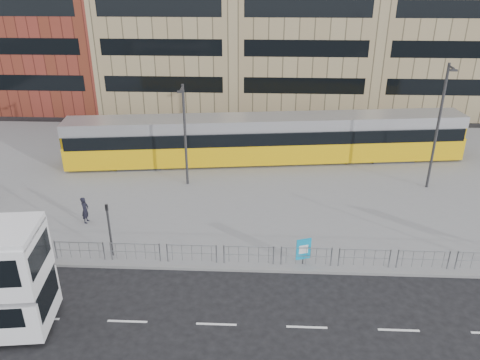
{
  "coord_description": "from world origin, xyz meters",
  "views": [
    {
      "loc": [
        -0.2,
        -20.07,
        14.53
      ],
      "look_at": [
        -1.41,
        6.0,
        2.46
      ],
      "focal_mm": 35.0,
      "sensor_mm": 36.0,
      "label": 1
    }
  ],
  "objects_px": {
    "traffic_light_west": "(109,224)",
    "lamp_post_east": "(439,123)",
    "lamp_post_west": "(185,131)",
    "pedestrian": "(85,210)",
    "tram": "(267,139)",
    "ad_panel": "(304,249)"
  },
  "relations": [
    {
      "from": "traffic_light_west",
      "to": "lamp_post_east",
      "type": "height_order",
      "value": "lamp_post_east"
    },
    {
      "from": "tram",
      "to": "traffic_light_west",
      "type": "bearing_deg",
      "value": -128.08
    },
    {
      "from": "pedestrian",
      "to": "lamp_post_west",
      "type": "height_order",
      "value": "lamp_post_west"
    },
    {
      "from": "tram",
      "to": "pedestrian",
      "type": "relative_size",
      "value": 18.69
    },
    {
      "from": "traffic_light_west",
      "to": "pedestrian",
      "type": "bearing_deg",
      "value": 110.45
    },
    {
      "from": "lamp_post_west",
      "to": "pedestrian",
      "type": "bearing_deg",
      "value": -133.29
    },
    {
      "from": "traffic_light_west",
      "to": "lamp_post_west",
      "type": "distance_m",
      "value": 9.78
    },
    {
      "from": "pedestrian",
      "to": "traffic_light_west",
      "type": "height_order",
      "value": "traffic_light_west"
    },
    {
      "from": "tram",
      "to": "pedestrian",
      "type": "xyz_separation_m",
      "value": [
        -11.07,
        -10.43,
        -1.0
      ]
    },
    {
      "from": "pedestrian",
      "to": "traffic_light_west",
      "type": "xyz_separation_m",
      "value": [
        2.65,
        -3.48,
        1.14
      ]
    },
    {
      "from": "tram",
      "to": "traffic_light_west",
      "type": "relative_size",
      "value": 10.08
    },
    {
      "from": "lamp_post_west",
      "to": "lamp_post_east",
      "type": "distance_m",
      "value": 17.06
    },
    {
      "from": "ad_panel",
      "to": "lamp_post_west",
      "type": "bearing_deg",
      "value": 109.89
    },
    {
      "from": "lamp_post_west",
      "to": "ad_panel",
      "type": "bearing_deg",
      "value": -51.57
    },
    {
      "from": "tram",
      "to": "pedestrian",
      "type": "height_order",
      "value": "tram"
    },
    {
      "from": "tram",
      "to": "lamp_post_west",
      "type": "bearing_deg",
      "value": -147.19
    },
    {
      "from": "tram",
      "to": "ad_panel",
      "type": "height_order",
      "value": "tram"
    },
    {
      "from": "ad_panel",
      "to": "lamp_post_east",
      "type": "height_order",
      "value": "lamp_post_east"
    },
    {
      "from": "tram",
      "to": "traffic_light_west",
      "type": "distance_m",
      "value": 16.26
    },
    {
      "from": "lamp_post_east",
      "to": "pedestrian",
      "type": "bearing_deg",
      "value": -165.09
    },
    {
      "from": "traffic_light_west",
      "to": "lamp_post_east",
      "type": "xyz_separation_m",
      "value": [
        19.76,
        9.44,
        2.76
      ]
    },
    {
      "from": "tram",
      "to": "lamp_post_east",
      "type": "height_order",
      "value": "lamp_post_east"
    }
  ]
}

